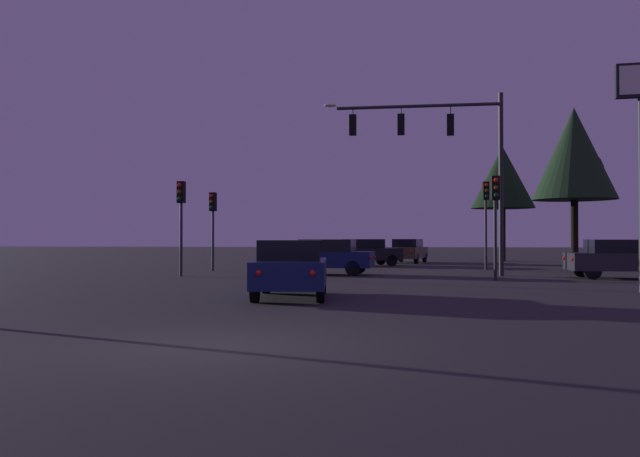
% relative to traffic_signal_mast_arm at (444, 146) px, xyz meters
% --- Properties ---
extents(ground_plane, '(168.00, 168.00, 0.00)m').
position_rel_traffic_signal_mast_arm_xyz_m(ground_plane, '(-4.48, 5.52, -5.50)').
color(ground_plane, '#262326').
rests_on(ground_plane, ground).
extents(traffic_signal_mast_arm, '(7.59, 0.53, 7.66)m').
position_rel_traffic_signal_mast_arm_xyz_m(traffic_signal_mast_arm, '(0.00, 0.00, 0.00)').
color(traffic_signal_mast_arm, '#232326').
rests_on(traffic_signal_mast_arm, ground).
extents(traffic_light_corner_left, '(0.33, 0.37, 4.36)m').
position_rel_traffic_signal_mast_arm_xyz_m(traffic_light_corner_left, '(2.35, 4.91, -2.41)').
color(traffic_light_corner_left, '#232326').
rests_on(traffic_light_corner_left, ground).
extents(traffic_light_corner_right, '(0.33, 0.37, 3.90)m').
position_rel_traffic_signal_mast_arm_xyz_m(traffic_light_corner_right, '(1.69, -3.12, -2.72)').
color(traffic_light_corner_right, '#232326').
rests_on(traffic_light_corner_right, ground).
extents(traffic_light_median, '(0.35, 0.38, 3.93)m').
position_rel_traffic_signal_mast_arm_xyz_m(traffic_light_median, '(-10.83, -1.96, -2.70)').
color(traffic_light_median, '#232326').
rests_on(traffic_light_median, ground).
extents(traffic_light_far_side, '(0.35, 0.38, 3.78)m').
position_rel_traffic_signal_mast_arm_xyz_m(traffic_light_far_side, '(-10.80, 2.61, -2.80)').
color(traffic_light_far_side, '#232326').
rests_on(traffic_light_far_side, ground).
extents(car_nearside_lane, '(2.20, 4.31, 1.52)m').
position_rel_traffic_signal_mast_arm_xyz_m(car_nearside_lane, '(-4.70, -11.17, -4.70)').
color(car_nearside_lane, '#0F1947').
rests_on(car_nearside_lane, ground).
extents(car_crossing_left, '(4.38, 2.10, 1.52)m').
position_rel_traffic_signal_mast_arm_xyz_m(car_crossing_left, '(-5.07, 0.03, -4.70)').
color(car_crossing_left, '#0F1947').
rests_on(car_crossing_left, ground).
extents(car_crossing_right, '(4.08, 1.86, 1.52)m').
position_rel_traffic_signal_mast_arm_xyz_m(car_crossing_right, '(6.69, -1.39, -4.70)').
color(car_crossing_right, '#232328').
rests_on(car_crossing_right, ground).
extents(car_far_lane, '(2.66, 4.69, 1.52)m').
position_rel_traffic_signal_mast_arm_xyz_m(car_far_lane, '(-1.33, 14.21, -4.70)').
color(car_far_lane, '#473828').
rests_on(car_far_lane, ground).
extents(car_parked_lot, '(4.34, 3.31, 1.52)m').
position_rel_traffic_signal_mast_arm_xyz_m(car_parked_lot, '(-3.87, 9.47, -4.70)').
color(car_parked_lot, black).
rests_on(car_parked_lot, ground).
extents(tree_behind_sign, '(3.22, 3.22, 6.92)m').
position_rel_traffic_signal_mast_arm_xyz_m(tree_behind_sign, '(8.28, 11.61, -0.22)').
color(tree_behind_sign, black).
rests_on(tree_behind_sign, ground).
extents(tree_left_far, '(4.17, 4.17, 8.18)m').
position_rel_traffic_signal_mast_arm_xyz_m(tree_left_far, '(6.88, 6.22, 0.33)').
color(tree_left_far, black).
rests_on(tree_left_far, ground).
extents(tree_center_horizon, '(4.30, 4.30, 7.85)m').
position_rel_traffic_signal_mast_arm_xyz_m(tree_center_horizon, '(5.12, 17.89, 0.22)').
color(tree_center_horizon, black).
rests_on(tree_center_horizon, ground).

